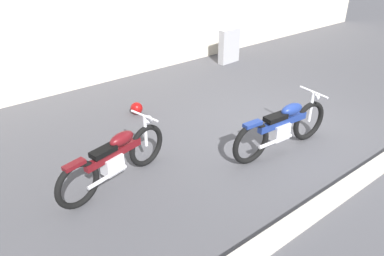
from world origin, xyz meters
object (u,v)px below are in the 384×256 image
stone_marker (229,46)px  motorcycle_maroon (115,159)px  helmet (137,108)px  motorcycle_blue (283,127)px

stone_marker → motorcycle_maroon: 5.89m
helmet → stone_marker: bearing=18.2°
stone_marker → motorcycle_blue: size_ratio=0.44×
stone_marker → helmet: 3.87m
motorcycle_maroon → stone_marker: bearing=17.8°
stone_marker → motorcycle_maroon: size_ratio=0.47×
stone_marker → helmet: size_ratio=3.72×
helmet → motorcycle_maroon: size_ratio=0.13×
motorcycle_blue → motorcycle_maroon: size_ratio=1.07×
motorcycle_blue → motorcycle_maroon: 2.76m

